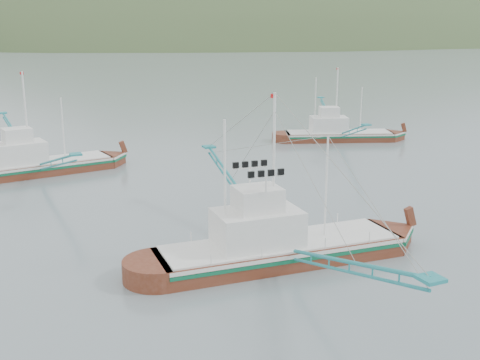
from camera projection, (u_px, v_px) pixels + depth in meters
name	position (u px, v px, depth m)	size (l,w,h in m)	color
ground	(276.00, 246.00, 40.89)	(1200.00, 1200.00, 0.00)	slate
main_boat	(277.00, 237.00, 37.68)	(15.97, 28.55, 11.56)	#592412
bg_boat_right	(338.00, 125.00, 77.07)	(14.12, 23.94, 10.05)	#592412
bg_boat_left	(33.00, 157.00, 59.78)	(15.45, 27.08, 11.02)	#592412
headland_right	(291.00, 41.00, 515.68)	(684.00, 432.00, 306.00)	#374B27
ridge_distant	(19.00, 40.00, 546.57)	(960.00, 400.00, 240.00)	slate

